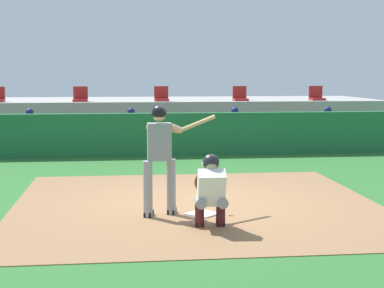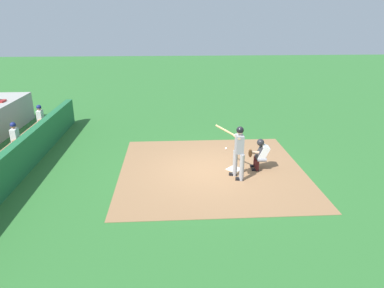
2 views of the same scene
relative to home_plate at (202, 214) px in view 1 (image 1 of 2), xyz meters
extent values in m
plane|color=#2D6B2D|center=(0.00, 0.80, -0.02)|extent=(80.00, 80.00, 0.00)
cube|color=#936B47|center=(0.00, 0.80, -0.02)|extent=(6.40, 6.40, 0.01)
cube|color=white|center=(0.00, 0.00, 0.00)|extent=(0.62, 0.62, 0.02)
cylinder|color=#99999E|center=(-0.89, -0.07, 0.44)|extent=(0.15, 0.15, 0.92)
cylinder|color=#99999E|center=(-0.51, 0.08, 0.44)|extent=(0.15, 0.15, 0.92)
cube|color=gray|center=(-0.70, 0.00, 1.20)|extent=(0.38, 0.24, 0.60)
sphere|color=tan|center=(-0.70, 0.00, 1.63)|extent=(0.21, 0.21, 0.21)
sphere|color=black|center=(-0.70, 0.00, 1.66)|extent=(0.24, 0.24, 0.24)
cylinder|color=tan|center=(-0.62, 0.08, 1.41)|extent=(0.57, 0.15, 0.18)
cylinder|color=tan|center=(-0.43, 0.03, 1.41)|extent=(0.25, 0.24, 0.17)
cylinder|color=tan|center=(-0.03, 0.38, 1.45)|extent=(0.68, 0.61, 0.24)
cube|color=black|center=(-0.88, -0.01, 0.02)|extent=(0.18, 0.28, 0.09)
cube|color=black|center=(-0.49, 0.14, 0.02)|extent=(0.18, 0.28, 0.09)
cylinder|color=gray|center=(-0.15, -0.92, 0.40)|extent=(0.17, 0.33, 0.16)
cylinder|color=#4C1919|center=(-0.15, -0.77, 0.19)|extent=(0.14, 0.14, 0.42)
cube|color=black|center=(-0.14, -0.71, 0.02)|extent=(0.12, 0.24, 0.08)
cylinder|color=gray|center=(0.17, -0.94, 0.40)|extent=(0.17, 0.33, 0.16)
cylinder|color=#4C1919|center=(0.17, -0.79, 0.19)|extent=(0.14, 0.14, 0.42)
cube|color=black|center=(0.18, -0.73, 0.02)|extent=(0.12, 0.24, 0.08)
cube|color=white|center=(0.00, -0.98, 0.62)|extent=(0.42, 0.45, 0.57)
cube|color=#2D2D33|center=(0.01, -0.86, 0.62)|extent=(0.39, 0.27, 0.45)
sphere|color=tan|center=(0.01, -0.90, 0.96)|extent=(0.21, 0.21, 0.21)
sphere|color=#232328|center=(0.01, -0.88, 0.98)|extent=(0.25, 0.25, 0.25)
cylinder|color=tan|center=(-0.03, -0.75, 0.62)|extent=(0.12, 0.45, 0.10)
ellipsoid|color=brown|center=(-0.06, -0.53, 0.62)|extent=(0.29, 0.13, 0.30)
sphere|color=white|center=(0.06, 0.31, 0.77)|extent=(0.07, 0.07, 0.07)
cube|color=#1E6638|center=(0.00, 7.30, 0.58)|extent=(13.00, 0.30, 1.20)
cube|color=olive|center=(0.00, 8.30, 0.20)|extent=(11.80, 0.44, 0.45)
cylinder|color=#939399|center=(-4.06, 8.05, 0.47)|extent=(0.15, 0.40, 0.15)
cylinder|color=#939399|center=(-4.06, 7.85, 0.20)|extent=(0.13, 0.13, 0.45)
cube|color=maroon|center=(-4.06, 7.80, 0.02)|extent=(0.11, 0.24, 0.08)
cylinder|color=#939399|center=(-3.80, 8.05, 0.47)|extent=(0.15, 0.40, 0.15)
cylinder|color=#939399|center=(-3.80, 7.85, 0.20)|extent=(0.13, 0.13, 0.45)
cube|color=maroon|center=(-3.80, 7.80, 0.02)|extent=(0.11, 0.24, 0.08)
cube|color=white|center=(-3.93, 8.27, 0.74)|extent=(0.36, 0.22, 0.54)
sphere|color=tan|center=(-3.93, 8.27, 1.13)|extent=(0.20, 0.20, 0.20)
sphere|color=navy|center=(-3.93, 8.27, 1.17)|extent=(0.22, 0.22, 0.22)
cylinder|color=tan|center=(-4.13, 8.13, 0.63)|extent=(0.09, 0.41, 0.22)
cylinder|color=tan|center=(-3.73, 8.13, 0.63)|extent=(0.09, 0.41, 0.22)
cylinder|color=#939399|center=(-1.15, 8.05, 0.47)|extent=(0.15, 0.40, 0.15)
cylinder|color=#939399|center=(-1.15, 7.85, 0.20)|extent=(0.13, 0.13, 0.45)
cube|color=maroon|center=(-1.15, 7.80, 0.02)|extent=(0.11, 0.24, 0.08)
cylinder|color=#939399|center=(-0.89, 8.05, 0.47)|extent=(0.15, 0.40, 0.15)
cylinder|color=#939399|center=(-0.89, 7.85, 0.20)|extent=(0.13, 0.13, 0.45)
cube|color=maroon|center=(-0.89, 7.80, 0.02)|extent=(0.11, 0.24, 0.08)
cube|color=white|center=(-1.02, 8.27, 0.74)|extent=(0.36, 0.22, 0.54)
sphere|color=beige|center=(-1.02, 8.27, 1.13)|extent=(0.20, 0.20, 0.20)
sphere|color=navy|center=(-1.02, 8.27, 1.17)|extent=(0.22, 0.22, 0.22)
cylinder|color=beige|center=(-1.22, 8.13, 0.63)|extent=(0.09, 0.41, 0.22)
cylinder|color=beige|center=(-0.82, 8.13, 0.63)|extent=(0.09, 0.41, 0.22)
cylinder|color=#939399|center=(1.94, 8.05, 0.47)|extent=(0.15, 0.40, 0.15)
cylinder|color=#939399|center=(1.94, 7.85, 0.20)|extent=(0.13, 0.13, 0.45)
cube|color=maroon|center=(1.94, 7.80, 0.02)|extent=(0.11, 0.24, 0.08)
cylinder|color=#939399|center=(2.20, 8.05, 0.47)|extent=(0.15, 0.40, 0.15)
cylinder|color=#939399|center=(2.20, 7.85, 0.20)|extent=(0.13, 0.13, 0.45)
cube|color=maroon|center=(2.20, 7.80, 0.02)|extent=(0.11, 0.24, 0.08)
cube|color=white|center=(2.07, 8.27, 0.74)|extent=(0.36, 0.22, 0.54)
sphere|color=#996B4C|center=(2.07, 8.27, 1.13)|extent=(0.20, 0.20, 0.20)
sphere|color=navy|center=(2.07, 8.27, 1.17)|extent=(0.22, 0.22, 0.22)
cylinder|color=#996B4C|center=(1.87, 8.13, 0.63)|extent=(0.09, 0.41, 0.22)
cylinder|color=#996B4C|center=(2.27, 8.13, 0.63)|extent=(0.09, 0.41, 0.22)
cylinder|color=#939399|center=(4.81, 8.05, 0.47)|extent=(0.15, 0.40, 0.15)
cylinder|color=#939399|center=(4.81, 7.85, 0.20)|extent=(0.13, 0.13, 0.45)
cube|color=maroon|center=(4.81, 7.80, 0.02)|extent=(0.11, 0.24, 0.08)
cylinder|color=#939399|center=(5.07, 8.05, 0.47)|extent=(0.15, 0.40, 0.15)
cylinder|color=#939399|center=(5.07, 7.85, 0.20)|extent=(0.13, 0.13, 0.45)
cube|color=maroon|center=(5.07, 7.80, 0.02)|extent=(0.11, 0.24, 0.08)
cube|color=white|center=(4.94, 8.27, 0.74)|extent=(0.36, 0.22, 0.54)
sphere|color=#996B4C|center=(4.94, 8.27, 1.13)|extent=(0.20, 0.20, 0.20)
sphere|color=navy|center=(4.94, 8.27, 1.17)|extent=(0.22, 0.22, 0.22)
cylinder|color=#996B4C|center=(4.74, 8.13, 0.63)|extent=(0.09, 0.41, 0.22)
cylinder|color=#996B4C|center=(5.14, 8.13, 0.63)|extent=(0.09, 0.41, 0.22)
cube|color=#9E9E99|center=(0.00, 11.70, 0.68)|extent=(15.00, 4.40, 1.40)
cube|color=#A51E1E|center=(-2.60, 10.10, 1.42)|extent=(0.46, 0.46, 0.08)
cube|color=#A51E1E|center=(-2.60, 10.30, 1.66)|extent=(0.46, 0.06, 0.40)
cube|color=#A51E1E|center=(0.00, 10.10, 1.42)|extent=(0.46, 0.46, 0.08)
cube|color=#A51E1E|center=(0.00, 10.30, 1.66)|extent=(0.46, 0.06, 0.40)
cube|color=#A51E1E|center=(2.60, 10.10, 1.42)|extent=(0.46, 0.46, 0.08)
cube|color=#A51E1E|center=(2.60, 10.30, 1.66)|extent=(0.46, 0.06, 0.40)
cube|color=#A51E1E|center=(5.20, 10.10, 1.42)|extent=(0.46, 0.46, 0.08)
cube|color=#A51E1E|center=(5.20, 10.30, 1.66)|extent=(0.46, 0.06, 0.40)
camera|label=1|loc=(-1.29, -9.74, 2.30)|focal=57.32mm
camera|label=2|loc=(-11.32, 2.21, 5.04)|focal=32.99mm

